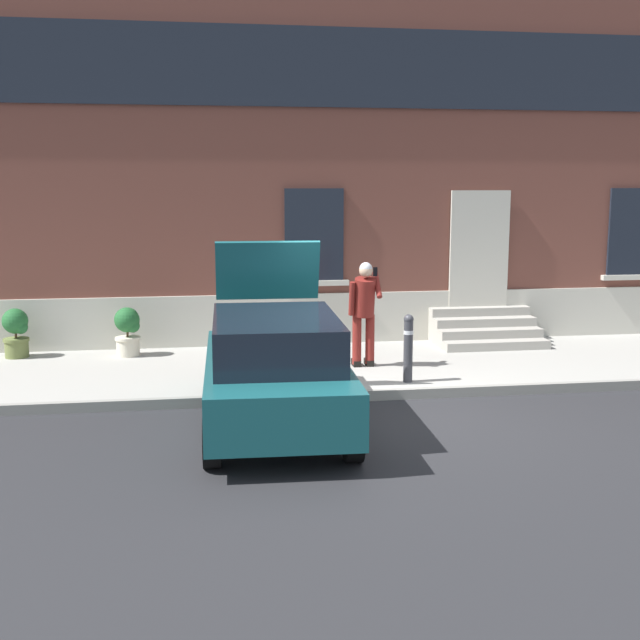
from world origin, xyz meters
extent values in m
plane|color=#232326|center=(0.00, 0.00, 0.00)|extent=(80.00, 80.00, 0.00)
cube|color=#99968E|center=(0.00, 2.80, 0.07)|extent=(24.00, 3.60, 0.15)
cube|color=gray|center=(0.00, 0.94, 0.07)|extent=(24.00, 0.12, 0.15)
cube|color=brown|center=(0.00, 5.30, 3.75)|extent=(24.00, 1.40, 7.50)
cube|color=#BCB7A8|center=(0.00, 4.58, 0.55)|extent=(24.00, 0.08, 1.10)
cube|color=#1E472D|center=(2.91, 4.57, 1.84)|extent=(1.00, 0.08, 2.10)
cube|color=#BCB7A8|center=(2.91, 4.55, 1.89)|extent=(1.16, 0.06, 2.24)
cube|color=black|center=(-0.29, 4.57, 2.20)|extent=(1.10, 0.06, 1.70)
cube|color=#BCB7A8|center=(-0.29, 4.54, 1.30)|extent=(1.30, 0.12, 0.10)
cube|color=black|center=(6.11, 4.57, 2.20)|extent=(1.10, 0.06, 1.70)
cube|color=#BCB7A8|center=(6.11, 4.54, 1.30)|extent=(1.30, 0.12, 0.10)
cube|color=black|center=(0.00, 4.57, 5.20)|extent=(16.80, 0.06, 1.40)
cube|color=#9E998E|center=(2.91, 3.48, 0.23)|extent=(1.96, 0.32, 0.16)
cube|color=#9E998E|center=(2.91, 3.80, 0.31)|extent=(1.96, 0.32, 0.32)
cube|color=#9E998E|center=(2.91, 4.12, 0.39)|extent=(1.96, 0.32, 0.48)
cube|color=#9E998E|center=(2.91, 4.44, 0.47)|extent=(1.96, 0.32, 0.64)
cube|color=#165156|center=(-1.50, -0.21, 0.62)|extent=(1.89, 4.06, 0.64)
cube|color=black|center=(-1.51, -0.36, 1.22)|extent=(1.63, 2.45, 0.56)
cube|color=black|center=(-1.43, 1.81, 0.40)|extent=(1.67, 0.16, 0.20)
cube|color=yellow|center=(-1.43, 1.81, 0.58)|extent=(0.52, 0.04, 0.12)
cube|color=#B21414|center=(-2.18, 1.83, 0.84)|extent=(0.16, 0.05, 0.18)
cube|color=#B21414|center=(-0.67, 1.77, 0.84)|extent=(0.16, 0.05, 0.18)
cube|color=#165156|center=(-1.45, 1.24, 1.90)|extent=(1.50, 0.42, 0.87)
cylinder|color=black|center=(-2.35, -1.58, 0.30)|extent=(0.22, 0.61, 0.60)
cylinder|color=black|center=(-0.76, -1.64, 0.30)|extent=(0.22, 0.61, 0.60)
cylinder|color=black|center=(-2.24, 1.22, 0.30)|extent=(0.22, 0.61, 0.60)
cylinder|color=black|center=(-0.66, 1.16, 0.30)|extent=(0.22, 0.61, 0.60)
cylinder|color=#333338|center=(0.68, 1.35, 0.62)|extent=(0.14, 0.14, 0.95)
sphere|color=#333338|center=(0.68, 1.35, 1.12)|extent=(0.15, 0.15, 0.15)
cylinder|color=silver|center=(0.68, 1.35, 0.92)|extent=(0.15, 0.15, 0.06)
cylinder|color=maroon|center=(0.12, 2.51, 0.60)|extent=(0.15, 0.15, 0.82)
cube|color=black|center=(0.12, 2.57, 0.20)|extent=(0.12, 0.28, 0.10)
cylinder|color=maroon|center=(0.34, 2.51, 0.60)|extent=(0.15, 0.15, 0.82)
cube|color=black|center=(0.34, 2.57, 0.20)|extent=(0.12, 0.28, 0.10)
cylinder|color=maroon|center=(0.23, 2.45, 1.31)|extent=(0.34, 0.45, 0.67)
sphere|color=tan|center=(0.23, 2.37, 1.76)|extent=(0.22, 0.22, 0.22)
sphere|color=silver|center=(0.23, 2.37, 1.79)|extent=(0.21, 0.21, 0.21)
cylinder|color=maroon|center=(0.01, 2.41, 1.30)|extent=(0.09, 0.19, 0.57)
cylinder|color=maroon|center=(0.43, 2.41, 1.52)|extent=(0.09, 0.41, 0.42)
cube|color=black|center=(0.38, 2.35, 1.74)|extent=(0.07, 0.02, 0.15)
cylinder|color=#606B38|center=(-5.59, 4.11, 0.32)|extent=(0.40, 0.40, 0.34)
cylinder|color=#606B38|center=(-5.59, 4.11, 0.46)|extent=(0.44, 0.44, 0.05)
cylinder|color=#47331E|center=(-5.59, 4.11, 0.61)|extent=(0.04, 0.04, 0.24)
sphere|color=#1E5628|center=(-5.59, 4.11, 0.79)|extent=(0.44, 0.44, 0.44)
sphere|color=#1E5628|center=(-5.49, 4.06, 0.69)|extent=(0.24, 0.24, 0.24)
cylinder|color=beige|center=(-3.69, 3.95, 0.32)|extent=(0.40, 0.40, 0.34)
cylinder|color=beige|center=(-3.69, 3.95, 0.46)|extent=(0.44, 0.44, 0.05)
cylinder|color=#47331E|center=(-3.69, 3.95, 0.61)|extent=(0.04, 0.04, 0.24)
sphere|color=#1E5628|center=(-3.69, 3.95, 0.79)|extent=(0.44, 0.44, 0.44)
sphere|color=#1E5628|center=(-3.59, 3.90, 0.69)|extent=(0.24, 0.24, 0.24)
camera|label=1|loc=(-2.47, -10.33, 3.14)|focal=45.50mm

